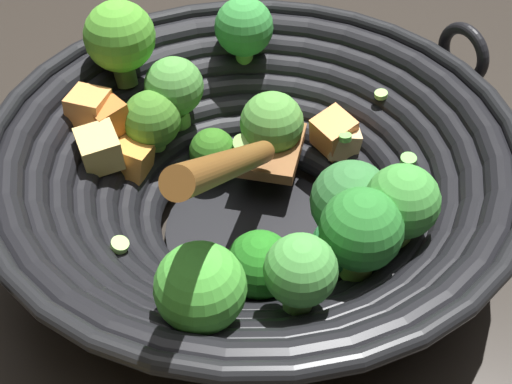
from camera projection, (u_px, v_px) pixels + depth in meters
name	position (u px, v px, depth m)	size (l,w,h in m)	color
ground_plane	(254.00, 236.00, 0.61)	(4.00, 4.00, 0.00)	#28231E
wok	(254.00, 174.00, 0.56)	(0.40, 0.43, 0.22)	black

